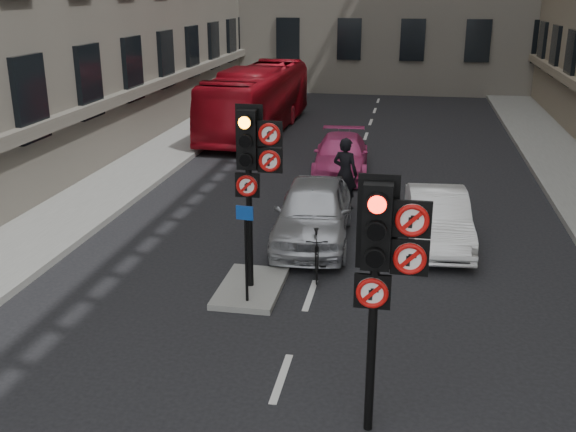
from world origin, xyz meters
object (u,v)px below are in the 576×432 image
(signal_near, at_px, (383,254))
(motorcycle, at_px, (316,254))
(bus_red, at_px, (257,100))
(car_pink, at_px, (341,155))
(info_sign, at_px, (246,240))
(car_silver, at_px, (313,212))
(car_white, at_px, (438,218))
(signal_far, at_px, (253,159))
(motorcyclist, at_px, (345,173))

(signal_near, distance_m, motorcycle, 5.64)
(bus_red, distance_m, motorcycle, 14.79)
(signal_near, height_order, bus_red, signal_near)
(car_pink, relative_size, info_sign, 2.20)
(car_silver, bearing_deg, car_white, 3.77)
(car_pink, bearing_deg, bus_red, 121.03)
(signal_near, height_order, motorcycle, signal_near)
(car_silver, bearing_deg, signal_far, -106.99)
(signal_near, distance_m, car_silver, 7.45)
(car_white, relative_size, bus_red, 0.40)
(car_silver, height_order, motorcycle, car_silver)
(car_white, bearing_deg, bus_red, 116.42)
(signal_near, xyz_separation_m, bus_red, (-5.99, 19.08, -1.25))
(signal_far, xyz_separation_m, bus_red, (-3.39, 15.08, -1.37))
(signal_far, xyz_separation_m, car_pink, (0.72, 9.13, -2.10))
(car_pink, distance_m, bus_red, 7.27)
(signal_far, bearing_deg, car_silver, 76.27)
(signal_near, distance_m, signal_far, 4.77)
(car_white, height_order, motorcyclist, motorcyclist)
(car_pink, bearing_deg, car_silver, -93.61)
(motorcycle, distance_m, info_sign, 2.19)
(signal_near, relative_size, motorcyclist, 1.84)
(car_white, distance_m, motorcycle, 3.43)
(motorcycle, xyz_separation_m, info_sign, (-1.07, -1.70, 0.87))
(motorcycle, bearing_deg, bus_red, 98.31)
(car_white, xyz_separation_m, info_sign, (-3.59, -4.02, 0.72))
(bus_red, bearing_deg, signal_far, -74.59)
(signal_near, xyz_separation_m, car_silver, (-1.87, 6.97, -1.85))
(signal_near, height_order, info_sign, signal_near)
(car_silver, relative_size, car_pink, 1.03)
(bus_red, distance_m, info_sign, 16.14)
(motorcyclist, bearing_deg, car_silver, 100.22)
(info_sign, bearing_deg, signal_far, 97.46)
(signal_far, bearing_deg, motorcycle, 42.96)
(motorcyclist, bearing_deg, signal_near, 118.70)
(signal_near, relative_size, car_pink, 0.86)
(car_white, bearing_deg, motorcycle, -141.76)
(motorcycle, bearing_deg, motorcyclist, 79.20)
(car_pink, bearing_deg, signal_far, -98.15)
(motorcyclist, distance_m, info_sign, 6.43)
(car_pink, bearing_deg, car_white, -67.25)
(car_silver, distance_m, motorcyclist, 2.70)
(car_silver, relative_size, info_sign, 2.27)
(motorcyclist, relative_size, info_sign, 1.03)
(signal_near, distance_m, motorcyclist, 9.85)
(signal_far, bearing_deg, motorcyclist, 77.92)
(motorcyclist, bearing_deg, info_sign, 99.72)
(signal_near, bearing_deg, bus_red, 107.42)
(bus_red, relative_size, info_sign, 5.05)
(signal_near, bearing_deg, car_pink, 98.13)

